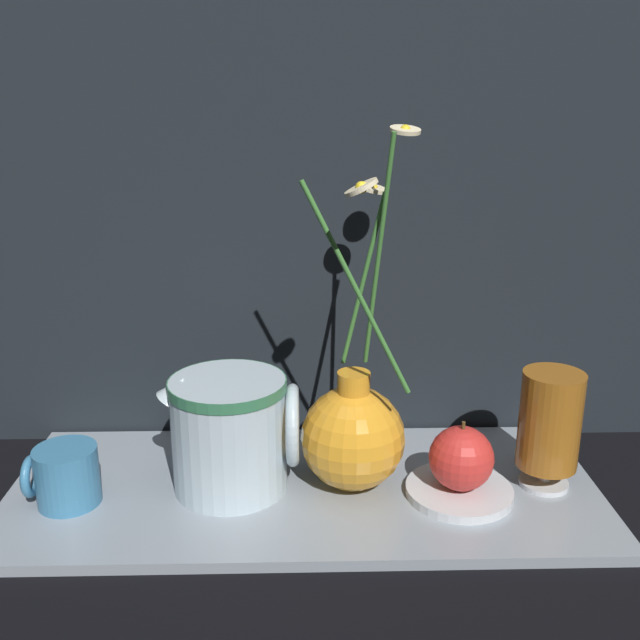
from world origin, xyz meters
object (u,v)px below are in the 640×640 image
at_px(vase_with_flowers, 355,432).
at_px(tea_glass, 551,422).
at_px(ceramic_pitcher, 233,428).
at_px(yellow_mug, 66,476).
at_px(orange_fruit, 463,458).

bearing_deg(vase_with_flowers, tea_glass, -1.99).
bearing_deg(vase_with_flowers, ceramic_pitcher, 178.94).
bearing_deg(ceramic_pitcher, tea_glass, -1.63).
bearing_deg(tea_glass, ceramic_pitcher, 178.37).
bearing_deg(vase_with_flowers, yellow_mug, -174.59).
xyz_separation_m(tea_glass, orange_fruit, (-0.10, -0.02, -0.03)).
relative_size(vase_with_flowers, tea_glass, 2.89).
xyz_separation_m(yellow_mug, ceramic_pitcher, (0.18, 0.03, 0.04)).
distance_m(tea_glass, orange_fruit, 0.11).
xyz_separation_m(ceramic_pitcher, tea_glass, (0.35, -0.01, 0.01)).
bearing_deg(tea_glass, yellow_mug, -177.61).
relative_size(vase_with_flowers, orange_fruit, 5.00).
bearing_deg(ceramic_pitcher, vase_with_flowers, -1.06).
distance_m(yellow_mug, ceramic_pitcher, 0.18).
relative_size(ceramic_pitcher, orange_fruit, 1.95).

